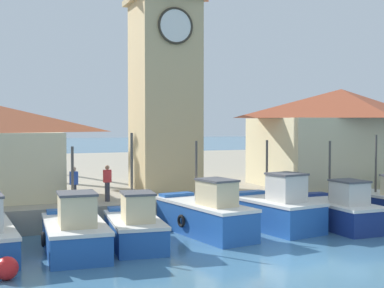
{
  "coord_description": "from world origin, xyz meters",
  "views": [
    {
      "loc": [
        -10.24,
        -14.16,
        4.52
      ],
      "look_at": [
        -0.44,
        9.95,
        3.5
      ],
      "focal_mm": 50.0,
      "sensor_mm": 36.0,
      "label": 1
    }
  ],
  "objects": [
    {
      "name": "ground_plane",
      "position": [
        0.0,
        0.0,
        0.0
      ],
      "size": [
        300.0,
        300.0,
        0.0
      ],
      "primitive_type": "plane",
      "color": "teal"
    },
    {
      "name": "quay_wharf",
      "position": [
        0.0,
        27.95,
        0.51
      ],
      "size": [
        120.0,
        40.0,
        1.03
      ],
      "primitive_type": "cube",
      "color": "#9E937F",
      "rests_on": "ground"
    },
    {
      "name": "fishing_boat_left_outer",
      "position": [
        -7.07,
        4.45,
        0.73
      ],
      "size": [
        2.29,
        4.74,
        3.68
      ],
      "color": "#2356A8",
      "rests_on": "ground"
    },
    {
      "name": "fishing_boat_left_inner",
      "position": [
        -4.84,
        4.74,
        0.69
      ],
      "size": [
        2.24,
        4.45,
        4.15
      ],
      "color": "#2356A8",
      "rests_on": "ground"
    },
    {
      "name": "fishing_boat_mid_left",
      "position": [
        -1.65,
        5.53,
        0.81
      ],
      "size": [
        2.58,
        5.39,
        3.78
      ],
      "color": "#2356A8",
      "rests_on": "ground"
    },
    {
      "name": "fishing_boat_center",
      "position": [
        1.56,
        5.42,
        0.83
      ],
      "size": [
        2.78,
        4.57,
        3.78
      ],
      "color": "#2356A8",
      "rests_on": "ground"
    },
    {
      "name": "fishing_boat_mid_right",
      "position": [
        4.24,
        4.69,
        0.73
      ],
      "size": [
        2.04,
        4.59,
        3.73
      ],
      "color": "navy",
      "rests_on": "ground"
    },
    {
      "name": "clock_tower",
      "position": [
        -0.87,
        12.72,
        7.91
      ],
      "size": [
        3.65,
        3.65,
        14.58
      ],
      "color": "tan",
      "rests_on": "quay_wharf"
    },
    {
      "name": "warehouse_right",
      "position": [
        9.22,
        11.0,
        3.82
      ],
      "size": [
        9.79,
        5.92,
        5.44
      ],
      "color": "beige",
      "rests_on": "quay_wharf"
    },
    {
      "name": "mooring_buoy",
      "position": [
        -9.45,
        1.95,
        0.34
      ],
      "size": [
        0.68,
        0.68,
        0.68
      ],
      "primitive_type": "sphere",
      "color": "red",
      "rests_on": "ground"
    },
    {
      "name": "dock_worker_near_tower",
      "position": [
        -4.81,
        9.23,
        1.87
      ],
      "size": [
        0.34,
        0.22,
        1.62
      ],
      "color": "#33333D",
      "rests_on": "quay_wharf"
    },
    {
      "name": "dock_worker_along_quay",
      "position": [
        -6.34,
        8.93,
        1.87
      ],
      "size": [
        0.34,
        0.22,
        1.62
      ],
      "color": "#33333D",
      "rests_on": "quay_wharf"
    }
  ]
}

